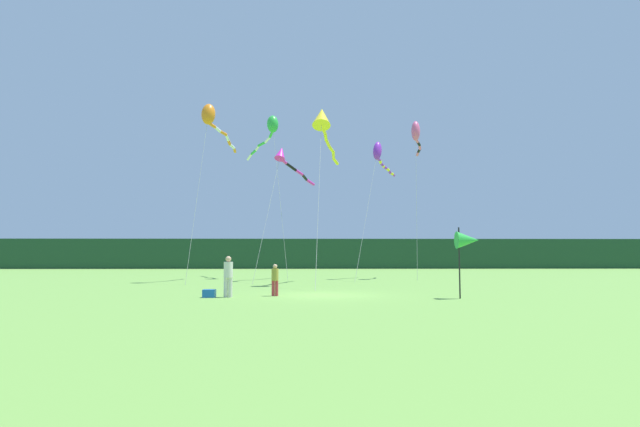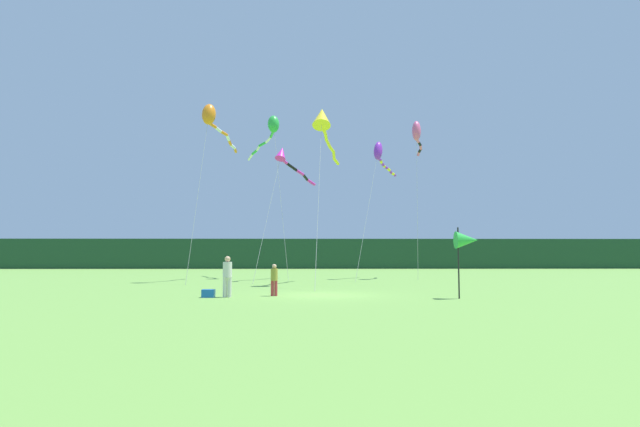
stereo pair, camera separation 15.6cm
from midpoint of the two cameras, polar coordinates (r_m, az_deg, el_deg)
ground_plane at (r=23.22m, az=0.45°, el=-8.74°), size 120.00×120.00×0.00m
distant_treeline at (r=68.15m, az=-0.50°, el=-4.34°), size 108.00×2.21×3.78m
person_adult at (r=22.29m, az=-9.71°, el=-6.44°), size 0.37×0.37×1.68m
person_child at (r=22.76m, az=-4.74°, el=-6.92°), size 0.30×0.30×1.34m
cooler_box at (r=22.39m, az=-11.68°, el=-8.40°), size 0.50×0.41×0.32m
banner_flag_pole at (r=22.12m, az=15.64°, el=-2.81°), size 0.90×0.70×2.84m
kite_magenta at (r=37.19m, az=-3.42°, el=5.77°), size 3.85×9.16×9.23m
kite_green at (r=41.27m, az=-5.16°, el=9.06°), size 3.87×7.85×12.33m
kite_orange at (r=36.31m, az=-11.40°, el=9.93°), size 1.77×8.28×11.66m
kite_yellow at (r=31.90m, az=0.46°, el=9.84°), size 1.93×10.43×10.60m
kite_purple at (r=39.68m, az=6.53°, el=6.34°), size 3.89×7.27×10.15m
kite_rainbow at (r=40.53m, az=10.45°, el=8.47°), size 1.27×5.05×11.68m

